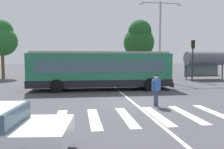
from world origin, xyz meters
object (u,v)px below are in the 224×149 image
pedestrian_crossing_street (156,88)px  background_tree_left (2,38)px  parked_car_red (125,72)px  parked_car_black (83,72)px  bus_stop_shelter (205,59)px  background_tree_right (139,39)px  city_transit_bus (101,70)px  parked_car_champagne (106,72)px  traffic_light_far_corner (193,54)px  twin_arm_street_lamp (160,32)px

pedestrian_crossing_street → background_tree_left: bearing=127.3°
parked_car_red → parked_car_black: bearing=175.1°
bus_stop_shelter → background_tree_right: background_tree_right is taller
city_transit_bus → bus_stop_shelter: 14.03m
pedestrian_crossing_street → parked_car_champagne: size_ratio=0.38×
traffic_light_far_corner → parked_car_red: bearing=140.1°
parked_car_champagne → parked_car_red: (2.44, -0.08, 0.00)m
traffic_light_far_corner → pedestrian_crossing_street: bearing=-127.3°
pedestrian_crossing_street → parked_car_black: bearing=101.8°
city_transit_bus → traffic_light_far_corner: (10.39, 4.32, 1.40)m
pedestrian_crossing_street → parked_car_champagne: (-0.57, 15.94, -0.20)m
parked_car_red → background_tree_right: bearing=59.5°
traffic_light_far_corner → bus_stop_shelter: size_ratio=0.95×
pedestrian_crossing_street → background_tree_left: 22.24m
pedestrian_crossing_street → background_tree_right: size_ratio=0.20×
parked_car_red → bus_stop_shelter: size_ratio=0.97×
bus_stop_shelter → background_tree_left: bearing=167.4°
pedestrian_crossing_street → bus_stop_shelter: bearing=49.1°
parked_car_black → background_tree_left: 10.75m
traffic_light_far_corner → twin_arm_street_lamp: twin_arm_street_lamp is taller
parked_car_champagne → bus_stop_shelter: bus_stop_shelter is taller
parked_car_black → city_transit_bus: bearing=-83.5°
city_transit_bus → parked_car_champagne: bearing=79.9°
parked_car_black → parked_car_champagne: (2.84, -0.37, 0.00)m
parked_car_black → bus_stop_shelter: bus_stop_shelter is taller
parked_car_champagne → twin_arm_street_lamp: twin_arm_street_lamp is taller
twin_arm_street_lamp → background_tree_left: (-17.91, 6.06, -0.35)m
bus_stop_shelter → background_tree_left: background_tree_left is taller
parked_car_red → background_tree_right: 8.41m
bus_stop_shelter → twin_arm_street_lamp: size_ratio=0.55×
twin_arm_street_lamp → parked_car_black: bearing=148.4°
parked_car_black → traffic_light_far_corner: 13.03m
pedestrian_crossing_street → traffic_light_far_corner: bearing=52.7°
city_transit_bus → background_tree_right: 17.80m
parked_car_red → twin_arm_street_lamp: (2.80, -4.51, 4.53)m
bus_stop_shelter → twin_arm_street_lamp: (-5.83, -0.74, 2.88)m
parked_car_champagne → pedestrian_crossing_street: bearing=-87.9°
city_transit_bus → parked_car_champagne: 9.79m
bus_stop_shelter → twin_arm_street_lamp: twin_arm_street_lamp is taller
parked_car_black → traffic_light_far_corner: traffic_light_far_corner is taller
bus_stop_shelter → background_tree_right: (-5.07, 9.82, 2.99)m
background_tree_left → background_tree_right: size_ratio=0.86×
parked_car_red → traffic_light_far_corner: 8.44m
city_transit_bus → pedestrian_crossing_street: size_ratio=6.57×
pedestrian_crossing_street → background_tree_right: bearing=76.1°
city_transit_bus → background_tree_left: background_tree_left is taller
city_transit_bus → parked_car_black: 10.08m
bus_stop_shelter → twin_arm_street_lamp: 6.54m
background_tree_left → parked_car_red: bearing=-5.9°
pedestrian_crossing_street → parked_car_black: (-3.41, 16.31, -0.20)m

